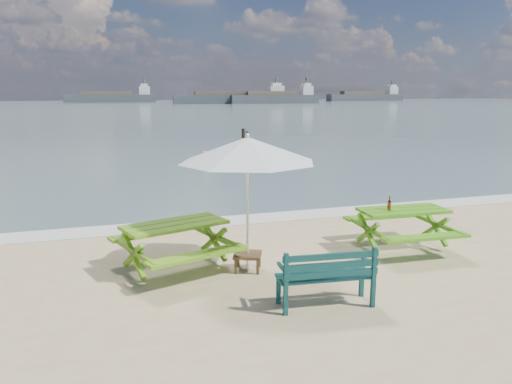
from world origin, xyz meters
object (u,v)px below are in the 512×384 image
object	(u,v)px
patio_umbrella	(247,150)
swimmer	(205,171)
park_bench	(325,288)
picnic_table_right	(402,230)
beer_bottle	(389,206)
picnic_table_left	(176,247)
side_table	(248,261)

from	to	relation	value
patio_umbrella	swimmer	xyz separation A→B (m)	(2.02, 13.01, -2.41)
park_bench	swimmer	size ratio (longest dim) A/B	0.81
picnic_table_right	beer_bottle	size ratio (longest dim) A/B	7.12
patio_umbrella	beer_bottle	xyz separation A→B (m)	(2.88, 0.22, -1.19)
picnic_table_right	swimmer	size ratio (longest dim) A/B	1.12
park_bench	swimmer	xyz separation A→B (m)	(1.38, 14.71, -0.60)
picnic_table_right	beer_bottle	xyz separation A→B (m)	(-0.33, -0.00, 0.51)
park_bench	patio_umbrella	size ratio (longest dim) A/B	0.47
picnic_table_left	picnic_table_right	world-z (taller)	picnic_table_left
side_table	swimmer	distance (m)	13.17
park_bench	patio_umbrella	xyz separation A→B (m)	(-0.64, 1.70, 1.82)
side_table	beer_bottle	bearing A→B (deg)	4.35
picnic_table_left	park_bench	world-z (taller)	park_bench
beer_bottle	swimmer	xyz separation A→B (m)	(-0.86, 12.79, -1.22)
side_table	patio_umbrella	world-z (taller)	patio_umbrella
side_table	patio_umbrella	xyz separation A→B (m)	(0.00, 0.00, 1.92)
picnic_table_left	beer_bottle	xyz separation A→B (m)	(4.05, -0.20, 0.49)
swimmer	beer_bottle	bearing A→B (deg)	-86.15
picnic_table_right	beer_bottle	world-z (taller)	beer_bottle
picnic_table_right	patio_umbrella	xyz separation A→B (m)	(-3.21, -0.22, 1.70)
beer_bottle	picnic_table_left	bearing A→B (deg)	177.13
park_bench	swimmer	world-z (taller)	park_bench
side_table	park_bench	bearing A→B (deg)	-69.25
side_table	swimmer	world-z (taller)	swimmer
patio_umbrella	side_table	bearing A→B (deg)	-116.57
picnic_table_right	patio_umbrella	distance (m)	3.63
picnic_table_left	park_bench	distance (m)	2.79
picnic_table_right	park_bench	world-z (taller)	park_bench
park_bench	beer_bottle	size ratio (longest dim) A/B	5.19
side_table	swimmer	size ratio (longest dim) A/B	0.35
patio_umbrella	swimmer	distance (m)	13.38
picnic_table_right	side_table	distance (m)	3.22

